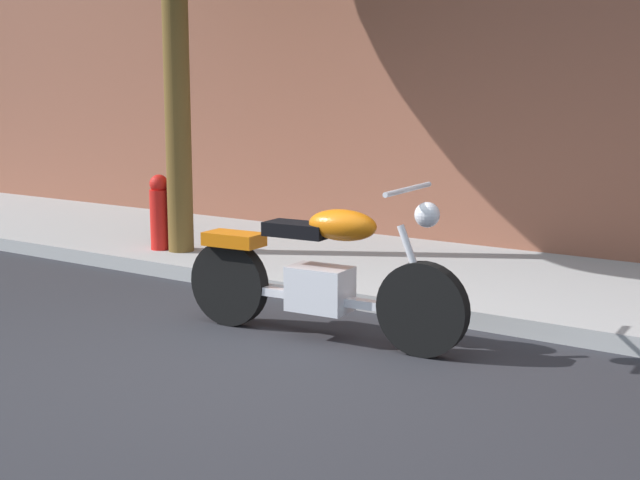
% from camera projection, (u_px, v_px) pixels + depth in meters
% --- Properties ---
extents(ground_plane, '(60.00, 60.00, 0.00)m').
position_uv_depth(ground_plane, '(266.00, 363.00, 5.93)').
color(ground_plane, '#28282D').
extents(sidewalk, '(19.09, 2.55, 0.14)m').
position_uv_depth(sidewalk, '(453.00, 277.00, 8.19)').
color(sidewalk, '#A2A2A2').
rests_on(sidewalk, ground).
extents(motorcycle, '(2.24, 0.70, 1.15)m').
position_uv_depth(motorcycle, '(320.00, 275.00, 6.41)').
color(motorcycle, black).
rests_on(motorcycle, ground).
extents(fire_hydrant, '(0.20, 0.20, 0.91)m').
position_uv_depth(fire_hydrant, '(160.00, 219.00, 9.13)').
color(fire_hydrant, red).
rests_on(fire_hydrant, ground).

